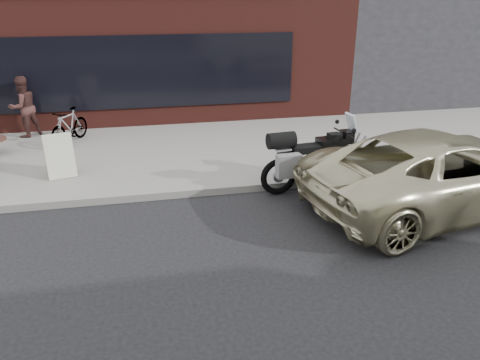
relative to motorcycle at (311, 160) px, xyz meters
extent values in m
plane|color=black|center=(-1.84, -3.86, -0.67)|extent=(120.00, 120.00, 0.00)
cube|color=gray|center=(-1.84, 3.14, -0.59)|extent=(44.00, 6.00, 0.15)
cube|color=#55211B|center=(-3.84, 10.14, 1.58)|extent=(14.00, 10.00, 4.50)
cube|color=black|center=(-3.84, 5.11, 1.03)|extent=(10.00, 0.08, 2.00)
cube|color=#27262B|center=(8.16, 10.14, 2.33)|extent=(10.00, 10.00, 6.00)
torus|color=black|center=(-0.68, -0.04, -0.30)|extent=(0.77, 0.20, 0.76)
torus|color=black|center=(1.00, 0.13, -0.30)|extent=(0.77, 0.20, 0.76)
cube|color=#B7B7BC|center=(0.10, 0.04, -0.19)|extent=(0.65, 0.40, 0.43)
cube|color=black|center=(0.44, 0.07, 0.26)|extent=(0.60, 0.42, 0.29)
cube|color=black|center=(-0.12, 0.01, 0.24)|extent=(0.65, 0.38, 0.14)
cube|color=black|center=(-0.52, -0.03, 0.14)|extent=(0.36, 0.28, 0.16)
cube|color=black|center=(0.78, 0.10, 0.40)|extent=(0.23, 0.29, 0.25)
cube|color=silver|center=(0.86, 0.11, 0.69)|extent=(0.19, 0.35, 0.38)
cylinder|color=black|center=(0.70, 0.10, 0.48)|extent=(0.11, 0.79, 0.03)
cube|color=#B7B7BC|center=(-0.65, -0.04, 0.30)|extent=(0.35, 0.37, 0.03)
cube|color=slate|center=(-0.58, -0.33, 0.03)|extent=(0.49, 0.25, 0.45)
cylinder|color=black|center=(-0.65, -0.04, 0.46)|extent=(0.57, 0.37, 0.32)
cylinder|color=#B7B7BC|center=(-0.37, 0.17, -0.27)|extent=(0.63, 0.15, 0.22)
imported|color=beige|center=(2.07, -1.26, 0.06)|extent=(5.59, 3.31, 1.46)
imported|color=gray|center=(-5.13, 3.88, -0.08)|extent=(1.09, 1.49, 0.89)
cube|color=silver|center=(-5.01, 1.43, -0.06)|extent=(0.63, 0.42, 0.92)
cube|color=silver|center=(-5.07, 1.67, -0.06)|extent=(0.63, 0.42, 0.92)
imported|color=#482926|center=(-6.34, 4.74, 0.28)|extent=(0.99, 0.97, 1.61)
camera|label=1|loc=(-3.21, -8.37, 3.18)|focal=35.00mm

